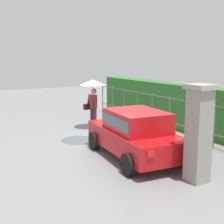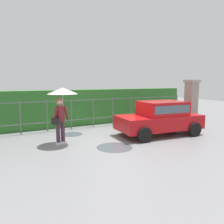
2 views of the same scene
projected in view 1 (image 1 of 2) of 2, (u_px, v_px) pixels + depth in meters
ground_plane at (118, 141)px, 11.22m from camera, size 40.00×40.00×0.00m
car at (135, 132)px, 9.22m from camera, size 3.86×2.14×1.48m
pedestrian at (93, 90)px, 12.96m from camera, size 1.11×1.11×2.11m
gate_pillar at (199, 133)px, 7.37m from camera, size 0.60×0.60×2.42m
fence_section at (169, 113)px, 12.28m from camera, size 11.67×0.05×1.50m
hedge_row at (188, 108)px, 12.73m from camera, size 12.62×0.90×1.90m
puddle_near at (78, 140)px, 11.33m from camera, size 1.29×1.29×0.00m
puddle_far at (128, 128)px, 13.21m from camera, size 0.97×0.97×0.00m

